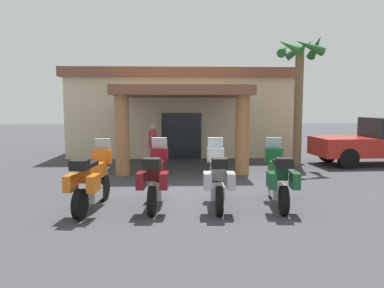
{
  "coord_description": "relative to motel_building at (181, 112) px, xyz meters",
  "views": [
    {
      "loc": [
        -0.47,
        -9.42,
        2.42
      ],
      "look_at": [
        0.2,
        2.14,
        1.2
      ],
      "focal_mm": 33.63,
      "sensor_mm": 36.0,
      "label": 1
    }
  ],
  "objects": [
    {
      "name": "pedestrian",
      "position": [
        -1.21,
        -6.02,
        -1.09
      ],
      "size": [
        0.32,
        0.53,
        1.78
      ],
      "rotation": [
        0.0,
        0.0,
        6.22
      ],
      "color": "brown",
      "rests_on": "ground_plane"
    },
    {
      "name": "motel_building",
      "position": [
        0.0,
        0.0,
        0.0
      ],
      "size": [
        11.13,
        10.85,
        4.18
      ],
      "rotation": [
        0.0,
        0.0,
        -0.02
      ],
      "color": "beige",
      "rests_on": "ground_plane"
    },
    {
      "name": "ground_plane",
      "position": [
        -0.05,
        -9.97,
        -2.13
      ],
      "size": [
        80.0,
        80.0,
        0.0
      ],
      "primitive_type": "plane",
      "color": "#38383D"
    },
    {
      "name": "motorcycle_maroon",
      "position": [
        -0.9,
        -10.83,
        -1.43
      ],
      "size": [
        0.73,
        2.21,
        1.61
      ],
      "rotation": [
        0.0,
        0.0,
        1.49
      ],
      "color": "black",
      "rests_on": "ground_plane"
    },
    {
      "name": "motorcycle_green",
      "position": [
        2.07,
        -10.97,
        -1.43
      ],
      "size": [
        0.78,
        2.21,
        1.61
      ],
      "rotation": [
        0.0,
        0.0,
        1.45
      ],
      "color": "black",
      "rests_on": "ground_plane"
    },
    {
      "name": "motorcycle_orange",
      "position": [
        -2.38,
        -11.01,
        -1.43
      ],
      "size": [
        0.8,
        2.21,
        1.61
      ],
      "rotation": [
        0.0,
        0.0,
        1.43
      ],
      "color": "black",
      "rests_on": "ground_plane"
    },
    {
      "name": "motorcycle_silver",
      "position": [
        0.58,
        -10.91,
        -1.43
      ],
      "size": [
        0.73,
        2.21,
        1.61
      ],
      "rotation": [
        0.0,
        0.0,
        1.51
      ],
      "color": "black",
      "rests_on": "ground_plane"
    },
    {
      "name": "pickup_truck_red",
      "position": [
        8.12,
        -5.09,
        -1.19
      ],
      "size": [
        5.26,
        2.09,
        1.95
      ],
      "rotation": [
        0.0,
        0.0,
        0.03
      ],
      "color": "black",
      "rests_on": "ground_plane"
    },
    {
      "name": "palm_tree_near_portico",
      "position": [
        4.62,
        -5.03,
        1.67
      ],
      "size": [
        1.87,
        1.93,
        5.26
      ],
      "color": "brown",
      "rests_on": "ground_plane"
    }
  ]
}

